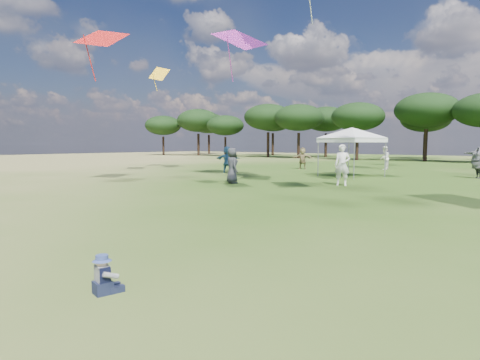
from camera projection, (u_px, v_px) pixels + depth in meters
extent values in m
cylinder|color=black|center=(163.00, 146.00, 67.32)|extent=(0.35, 0.35, 3.09)
ellipsoid|color=black|center=(163.00, 125.00, 67.01)|extent=(6.01, 6.01, 3.24)
cylinder|color=black|center=(198.00, 145.00, 64.88)|extent=(0.40, 0.40, 3.51)
ellipsoid|color=black|center=(198.00, 121.00, 64.53)|extent=(6.82, 6.82, 3.68)
cylinder|color=black|center=(225.00, 147.00, 61.17)|extent=(0.33, 0.33, 2.92)
ellipsoid|color=black|center=(225.00, 125.00, 60.88)|extent=(5.67, 5.67, 3.06)
cylinder|color=black|center=(268.00, 145.00, 56.25)|extent=(0.40, 0.40, 3.49)
ellipsoid|color=black|center=(268.00, 117.00, 55.91)|extent=(6.79, 6.79, 3.66)
cylinder|color=black|center=(299.00, 146.00, 52.77)|extent=(0.38, 0.38, 3.32)
ellipsoid|color=black|center=(299.00, 118.00, 52.44)|extent=(6.44, 6.44, 3.47)
cylinder|color=black|center=(357.00, 147.00, 46.86)|extent=(0.36, 0.36, 3.14)
ellipsoid|color=black|center=(358.00, 117.00, 46.55)|extent=(6.11, 6.11, 3.29)
cylinder|color=black|center=(425.00, 145.00, 43.45)|extent=(0.40, 0.40, 3.46)
ellipsoid|color=black|center=(427.00, 110.00, 43.11)|extent=(6.73, 6.73, 3.63)
cylinder|color=black|center=(209.00, 144.00, 75.44)|extent=(0.41, 0.41, 3.56)
ellipsoid|color=black|center=(209.00, 123.00, 75.08)|extent=(6.92, 6.92, 3.73)
cylinder|color=black|center=(273.00, 144.00, 65.78)|extent=(0.41, 0.41, 3.62)
ellipsoid|color=black|center=(273.00, 120.00, 65.42)|extent=(7.03, 7.03, 3.79)
cylinder|color=black|center=(326.00, 145.00, 57.44)|extent=(0.39, 0.39, 3.37)
ellipsoid|color=black|center=(326.00, 119.00, 57.11)|extent=(6.54, 6.54, 3.53)
cylinder|color=black|center=(424.00, 146.00, 50.56)|extent=(0.36, 0.36, 3.11)
ellipsoid|color=black|center=(426.00, 119.00, 50.25)|extent=(6.05, 6.05, 3.26)
cylinder|color=gray|center=(318.00, 158.00, 23.47)|extent=(0.06, 0.06, 2.16)
cylinder|color=gray|center=(354.00, 159.00, 21.29)|extent=(0.06, 0.06, 2.16)
cylinder|color=gray|center=(349.00, 157.00, 24.96)|extent=(0.06, 0.06, 2.16)
cylinder|color=gray|center=(385.00, 158.00, 22.77)|extent=(0.06, 0.06, 2.16)
cube|color=white|center=(352.00, 140.00, 23.03)|extent=(3.48, 3.48, 0.25)
pyramid|color=white|center=(352.00, 127.00, 22.96)|extent=(5.50, 5.50, 0.60)
cube|color=#151A31|center=(103.00, 287.00, 5.11)|extent=(0.25, 0.25, 0.16)
cube|color=#151A31|center=(113.00, 286.00, 5.26)|extent=(0.11, 0.20, 0.09)
cube|color=#151A31|center=(117.00, 289.00, 5.15)|extent=(0.11, 0.20, 0.09)
cube|color=white|center=(102.00, 274.00, 5.09)|extent=(0.23, 0.18, 0.21)
cylinder|color=white|center=(103.00, 270.00, 5.23)|extent=(0.11, 0.21, 0.13)
cylinder|color=white|center=(111.00, 276.00, 5.02)|extent=(0.11, 0.21, 0.13)
sphere|color=#E0B293|center=(102.00, 263.00, 5.08)|extent=(0.14, 0.14, 0.14)
cone|color=#4557A1|center=(102.00, 260.00, 5.07)|extent=(0.24, 0.24, 0.02)
cylinder|color=#4557A1|center=(102.00, 257.00, 5.07)|extent=(0.16, 0.16, 0.06)
imported|color=#46454A|center=(478.00, 162.00, 21.94)|extent=(2.10, 1.75, 1.76)
imported|color=silver|center=(342.00, 165.00, 18.23)|extent=(0.81, 0.69, 1.88)
imported|color=#2B2B30|center=(232.00, 166.00, 19.23)|extent=(1.00, 0.88, 1.72)
imported|color=olive|center=(303.00, 158.00, 30.22)|extent=(1.57, 1.12, 1.64)
imported|color=#2B5882|center=(227.00, 159.00, 26.33)|extent=(1.69, 1.06, 1.74)
imported|color=white|center=(384.00, 158.00, 29.48)|extent=(0.74, 0.90, 1.73)
plane|color=#8D237D|center=(239.00, 39.00, 20.46)|extent=(2.29, 2.50, 1.84)
plane|color=yellow|center=(159.00, 74.00, 29.22)|extent=(1.50, 1.62, 1.27)
plane|color=red|center=(103.00, 38.00, 17.75)|extent=(2.62, 2.73, 1.33)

